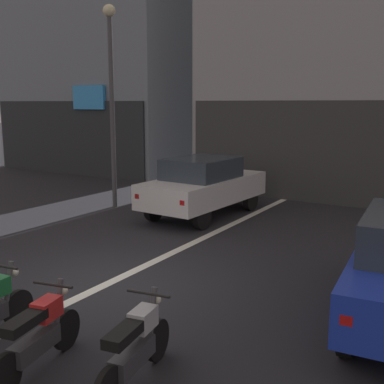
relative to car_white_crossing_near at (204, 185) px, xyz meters
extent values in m
plane|color=#232328|center=(1.13, -5.45, -0.89)|extent=(120.00, 120.00, 0.00)
cube|color=silver|center=(1.13, 0.55, -0.88)|extent=(0.20, 18.00, 0.01)
cube|color=#292C30|center=(-9.25, 3.84, 0.71)|extent=(8.60, 0.10, 3.20)
cube|color=#3399F2|center=(-7.74, 3.77, 2.47)|extent=(1.69, 0.16, 0.99)
cube|color=#373739|center=(2.32, 3.38, 0.71)|extent=(9.17, 0.10, 3.20)
cylinder|color=black|center=(-0.70, 1.38, -0.57)|extent=(0.22, 0.65, 0.64)
cylinder|color=black|center=(0.85, 1.29, -0.57)|extent=(0.22, 0.65, 0.64)
cylinder|color=black|center=(-0.84, -1.22, -0.57)|extent=(0.22, 0.65, 0.64)
cylinder|color=black|center=(0.70, -1.30, -0.57)|extent=(0.22, 0.65, 0.64)
cube|color=silver|center=(0.00, 0.04, -0.14)|extent=(1.99, 4.19, 0.66)
cube|color=#2D3842|center=(-0.01, -0.11, 0.47)|extent=(1.66, 2.05, 0.56)
cube|color=red|center=(-0.81, -1.94, -0.09)|extent=(0.14, 0.07, 0.12)
cube|color=red|center=(0.59, -2.02, -0.09)|extent=(0.14, 0.07, 0.12)
cylinder|color=black|center=(5.08, -2.99, -0.57)|extent=(0.23, 0.65, 0.64)
cylinder|color=black|center=(5.30, -5.58, -0.57)|extent=(0.23, 0.65, 0.64)
cube|color=red|center=(5.43, -6.29, -0.09)|extent=(0.14, 0.07, 0.12)
cylinder|color=black|center=(2.93, 6.28, -0.57)|extent=(0.23, 0.65, 0.64)
cylinder|color=black|center=(1.39, 6.17, -0.57)|extent=(0.23, 0.65, 0.64)
cylinder|color=black|center=(2.74, 8.87, -0.57)|extent=(0.23, 0.65, 0.64)
cylinder|color=black|center=(1.20, 8.76, -0.57)|extent=(0.23, 0.65, 0.64)
cube|color=black|center=(2.07, 7.52, -0.14)|extent=(2.05, 4.22, 0.66)
cube|color=#2D3842|center=(2.06, 7.67, 0.47)|extent=(1.69, 2.08, 0.56)
cube|color=red|center=(2.62, 9.59, -0.09)|extent=(0.14, 0.07, 0.12)
cube|color=red|center=(1.22, 9.49, -0.09)|extent=(0.14, 0.07, 0.12)
cylinder|color=#47474C|center=(-2.90, -0.40, 1.87)|extent=(0.14, 0.14, 5.52)
sphere|color=beige|center=(-2.90, -0.40, 4.81)|extent=(0.36, 0.36, 0.36)
cylinder|color=black|center=(1.10, -7.17, -0.63)|extent=(0.13, 0.52, 0.52)
cylinder|color=#4C4C51|center=(1.11, -7.32, -0.25)|extent=(0.09, 0.24, 0.70)
cylinder|color=black|center=(1.12, -7.40, 0.07)|extent=(0.55, 0.09, 0.04)
sphere|color=silver|center=(1.10, -7.19, -0.09)|extent=(0.12, 0.12, 0.12)
cylinder|color=black|center=(2.17, -7.29, -0.63)|extent=(0.18, 0.52, 0.52)
cylinder|color=black|center=(2.41, -8.41, -0.63)|extent=(0.18, 0.52, 0.52)
cube|color=#38383D|center=(2.30, -7.90, -0.52)|extent=(0.35, 0.76, 0.22)
cube|color=black|center=(2.34, -8.05, -0.17)|extent=(0.34, 0.63, 0.12)
cube|color=red|center=(2.25, -7.65, -0.19)|extent=(0.29, 0.40, 0.24)
cylinder|color=#4C4C51|center=(2.21, -7.43, -0.25)|extent=(0.12, 0.25, 0.70)
cylinder|color=black|center=(2.22, -7.51, 0.07)|extent=(0.55, 0.15, 0.04)
sphere|color=silver|center=(2.18, -7.31, -0.09)|extent=(0.12, 0.12, 0.12)
cylinder|color=black|center=(3.34, -6.90, -0.63)|extent=(0.15, 0.52, 0.52)
cube|color=#38383D|center=(3.44, -7.52, -0.52)|extent=(0.32, 0.76, 0.22)
cube|color=black|center=(3.46, -7.67, -0.17)|extent=(0.31, 0.63, 0.12)
cube|color=#B2B5BA|center=(3.40, -7.26, -0.19)|extent=(0.28, 0.39, 0.24)
cylinder|color=#4C4C51|center=(3.36, -7.05, -0.25)|extent=(0.11, 0.25, 0.70)
cylinder|color=black|center=(3.37, -7.13, 0.07)|extent=(0.55, 0.12, 0.04)
sphere|color=silver|center=(3.34, -6.92, -0.09)|extent=(0.12, 0.12, 0.12)
camera|label=1|loc=(6.51, -11.29, 2.24)|focal=44.49mm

